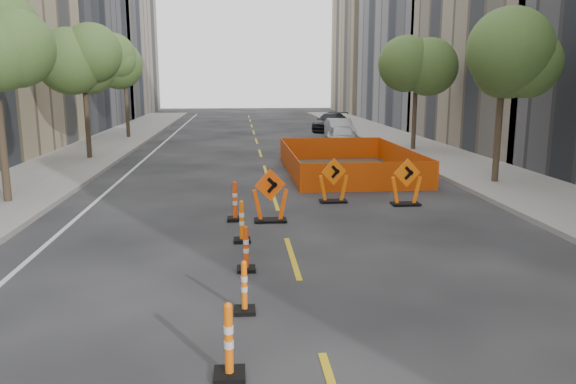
{
  "coord_description": "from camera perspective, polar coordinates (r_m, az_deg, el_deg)",
  "views": [
    {
      "loc": [
        -1.16,
        -7.93,
        3.9
      ],
      "look_at": [
        0.07,
        5.93,
        1.1
      ],
      "focal_mm": 35.0,
      "sensor_mm": 36.0,
      "label": 1
    }
  ],
  "objects": [
    {
      "name": "parked_car_far",
      "position": [
        43.16,
        4.36,
        7.09
      ],
      "size": [
        3.69,
        5.1,
        1.37
      ],
      "primitive_type": "imported",
      "rotation": [
        0.0,
        0.0,
        -0.42
      ],
      "color": "black",
      "rests_on": "ground"
    },
    {
      "name": "safety_fence",
      "position": [
        23.97,
        5.99,
        3.23
      ],
      "size": [
        4.96,
        8.4,
        1.05
      ],
      "primitive_type": null,
      "rotation": [
        0.0,
        0.0,
        0.0
      ],
      "color": "#FF500D",
      "rests_on": "ground"
    },
    {
      "name": "bld_left_e",
      "position": [
        65.76,
        -19.8,
        16.08
      ],
      "size": [
        12.0,
        20.0,
        20.0
      ],
      "primitive_type": "cube",
      "color": "gray",
      "rests_on": "ground"
    },
    {
      "name": "chevron_sign_center",
      "position": [
        18.03,
        4.65,
        1.2
      ],
      "size": [
        1.09,
        0.84,
        1.44
      ],
      "primitive_type": null,
      "rotation": [
        0.0,
        0.0,
        0.3
      ],
      "color": "orange",
      "rests_on": "ground"
    },
    {
      "name": "channelizer_6",
      "position": [
        15.72,
        -5.41,
        -0.92
      ],
      "size": [
        0.44,
        0.44,
        1.13
      ],
      "primitive_type": null,
      "color": "#E33A09",
      "rests_on": "ground"
    },
    {
      "name": "bld_right_e",
      "position": [
        69.08,
        10.51,
        14.62
      ],
      "size": [
        12.0,
        14.0,
        16.0
      ],
      "primitive_type": "cube",
      "color": "tan",
      "rests_on": "ground"
    },
    {
      "name": "tree_l_c",
      "position": [
        28.86,
        -20.07,
        11.96
      ],
      "size": [
        2.8,
        2.8,
        5.95
      ],
      "color": "#382B1E",
      "rests_on": "ground"
    },
    {
      "name": "bld_left_d",
      "position": [
        49.81,
        -24.38,
        13.98
      ],
      "size": [
        12.0,
        16.0,
        14.0
      ],
      "primitive_type": "cube",
      "color": "#4C4C51",
      "rests_on": "ground"
    },
    {
      "name": "bld_right_d",
      "position": [
        51.8,
        16.27,
        17.73
      ],
      "size": [
        12.0,
        18.0,
        20.0
      ],
      "primitive_type": "cube",
      "color": "gray",
      "rests_on": "ground"
    },
    {
      "name": "channelizer_5",
      "position": [
        13.67,
        -4.72,
        -2.98
      ],
      "size": [
        0.41,
        0.41,
        1.04
      ],
      "primitive_type": null,
      "color": "#E66109",
      "rests_on": "ground"
    },
    {
      "name": "chevron_sign_left",
      "position": [
        15.52,
        -1.81,
        -0.34
      ],
      "size": [
        1.13,
        0.86,
        1.5
      ],
      "primitive_type": null,
      "rotation": [
        0.0,
        0.0,
        0.3
      ],
      "color": "#FF530A",
      "rests_on": "ground"
    },
    {
      "name": "sidewalk_left",
      "position": [
        21.75,
        -26.12,
        0.09
      ],
      "size": [
        4.0,
        90.0,
        0.15
      ],
      "primitive_type": "cube",
      "color": "gray",
      "rests_on": "ground"
    },
    {
      "name": "parked_car_mid",
      "position": [
        36.82,
        5.25,
        6.35
      ],
      "size": [
        1.53,
        4.22,
        1.38
      ],
      "primitive_type": "imported",
      "rotation": [
        0.0,
        0.0,
        -0.02
      ],
      "color": "#9E9DA3",
      "rests_on": "ground"
    },
    {
      "name": "sidewalk_right",
      "position": [
        22.69,
        21.6,
        0.88
      ],
      "size": [
        4.0,
        90.0,
        0.15
      ],
      "primitive_type": "cube",
      "color": "gray",
      "rests_on": "ground"
    },
    {
      "name": "tree_r_b",
      "position": [
        22.11,
        21.04,
        12.27
      ],
      "size": [
        2.8,
        2.8,
        5.95
      ],
      "color": "#382B1E",
      "rests_on": "ground"
    },
    {
      "name": "channelizer_4",
      "position": [
        11.63,
        -4.29,
        -5.75
      ],
      "size": [
        0.38,
        0.38,
        0.96
      ],
      "primitive_type": null,
      "color": "red",
      "rests_on": "ground"
    },
    {
      "name": "channelizer_3",
      "position": [
        9.63,
        -4.46,
        -9.57
      ],
      "size": [
        0.36,
        0.36,
        0.93
      ],
      "primitive_type": null,
      "color": "orange",
      "rests_on": "ground"
    },
    {
      "name": "bld_right_c",
      "position": [
        36.69,
        25.56,
        15.17
      ],
      "size": [
        12.0,
        16.0,
        14.0
      ],
      "primitive_type": "cube",
      "color": "gray",
      "rests_on": "ground"
    },
    {
      "name": "chevron_sign_right",
      "position": [
        17.95,
        11.94,
        1.01
      ],
      "size": [
        1.08,
        0.75,
        1.48
      ],
      "primitive_type": null,
      "rotation": [
        0.0,
        0.0,
        0.17
      ],
      "color": "#FF670A",
      "rests_on": "ground"
    },
    {
      "name": "tree_l_d",
      "position": [
        38.62,
        -16.25,
        11.88
      ],
      "size": [
        2.8,
        2.8,
        5.95
      ],
      "color": "#382B1E",
      "rests_on": "ground"
    },
    {
      "name": "parked_car_near",
      "position": [
        32.14,
        5.52,
        5.57
      ],
      "size": [
        1.87,
        4.03,
        1.34
      ],
      "primitive_type": "imported",
      "rotation": [
        0.0,
        0.0,
        -0.08
      ],
      "color": "#B9B9BB",
      "rests_on": "ground"
    },
    {
      "name": "tree_r_c",
      "position": [
        31.42,
        12.93,
        12.25
      ],
      "size": [
        2.8,
        2.8,
        5.95
      ],
      "color": "#382B1E",
      "rests_on": "ground"
    },
    {
      "name": "channelizer_2",
      "position": [
        7.66,
        -6.04,
        -14.79
      ],
      "size": [
        0.42,
        0.42,
        1.06
      ],
      "primitive_type": null,
      "color": "orange",
      "rests_on": "ground"
    },
    {
      "name": "ground_plane",
      "position": [
        8.91,
        2.99,
        -14.6
      ],
      "size": [
        140.0,
        140.0,
        0.0
      ],
      "primitive_type": "plane",
      "color": "black"
    }
  ]
}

